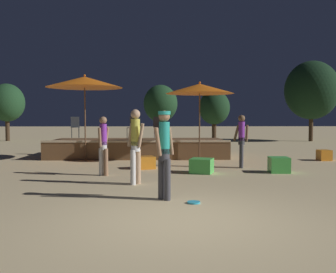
{
  "coord_description": "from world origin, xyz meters",
  "views": [
    {
      "loc": [
        -0.4,
        -5.87,
        1.66
      ],
      "look_at": [
        0.0,
        7.02,
        0.98
      ],
      "focal_mm": 40.0,
      "sensor_mm": 36.0,
      "label": 1
    }
  ],
  "objects": [
    {
      "name": "cube_seat_0",
      "position": [
        5.98,
        8.1,
        0.2
      ],
      "size": [
        0.47,
        0.47,
        0.4
      ],
      "rotation": [
        0.0,
        0.0,
        0.05
      ],
      "color": "orange",
      "rests_on": "ground"
    },
    {
      "name": "cube_seat_3",
      "position": [
        0.93,
        5.07,
        0.22
      ],
      "size": [
        0.8,
        0.8,
        0.43
      ],
      "rotation": [
        0.0,
        0.0,
        -0.33
      ],
      "color": "#4CC651",
      "rests_on": "ground"
    },
    {
      "name": "background_tree_0",
      "position": [
        10.15,
        19.32,
        3.47
      ],
      "size": [
        3.6,
        3.6,
        5.46
      ],
      "color": "#3D2B1C",
      "rests_on": "ground"
    },
    {
      "name": "background_tree_1",
      "position": [
        -0.1,
        21.08,
        2.61
      ],
      "size": [
        2.43,
        2.43,
        3.96
      ],
      "color": "#3D2B1C",
      "rests_on": "ground"
    },
    {
      "name": "bistro_chair_1",
      "position": [
        -1.36,
        9.57,
        1.31
      ],
      "size": [
        0.45,
        0.45,
        0.9
      ],
      "rotation": [
        0.0,
        0.0,
        5.87
      ],
      "color": "#47474C",
      "rests_on": "wooden_deck"
    },
    {
      "name": "person_2",
      "position": [
        -0.24,
        1.54,
        1.02
      ],
      "size": [
        0.44,
        0.41,
        1.78
      ],
      "rotation": [
        0.0,
        0.0,
        2.32
      ],
      "color": "#3F3F47",
      "rests_on": "ground"
    },
    {
      "name": "ground_plane",
      "position": [
        0.0,
        0.0,
        0.0
      ],
      "size": [
        120.0,
        120.0,
        0.0
      ],
      "primitive_type": "plane",
      "color": "#D1B784"
    },
    {
      "name": "patio_umbrella_0",
      "position": [
        -3.09,
        8.31,
        2.96
      ],
      "size": [
        2.85,
        2.85,
        3.25
      ],
      "color": "brown",
      "rests_on": "ground"
    },
    {
      "name": "person_0",
      "position": [
        -0.91,
        3.26,
        1.03
      ],
      "size": [
        0.47,
        0.43,
        1.84
      ],
      "rotation": [
        0.0,
        0.0,
        0.85
      ],
      "color": "white",
      "rests_on": "ground"
    },
    {
      "name": "background_tree_2",
      "position": [
        3.31,
        18.02,
        2.24
      ],
      "size": [
        1.98,
        1.98,
        3.35
      ],
      "color": "#3D2B1C",
      "rests_on": "ground"
    },
    {
      "name": "frisbee_disc",
      "position": [
        0.31,
        1.21,
        0.02
      ],
      "size": [
        0.25,
        0.25,
        0.03
      ],
      "color": "#33B2D8",
      "rests_on": "ground"
    },
    {
      "name": "background_tree_3",
      "position": [
        -10.69,
        20.27,
        2.63
      ],
      "size": [
        2.37,
        2.37,
        3.95
      ],
      "color": "#3D2B1C",
      "rests_on": "ground"
    },
    {
      "name": "cube_seat_2",
      "position": [
        -0.73,
        6.06,
        0.2
      ],
      "size": [
        0.64,
        0.64,
        0.39
      ],
      "rotation": [
        0.0,
        0.0,
        0.3
      ],
      "color": "orange",
      "rests_on": "ground"
    },
    {
      "name": "person_3",
      "position": [
        -1.9,
        4.7,
        0.89
      ],
      "size": [
        0.3,
        0.47,
        1.67
      ],
      "rotation": [
        0.0,
        0.0,
        2.65
      ],
      "color": "#997051",
      "rests_on": "ground"
    },
    {
      "name": "patio_umbrella_1",
      "position": [
        1.22,
        8.17,
        2.71
      ],
      "size": [
        2.55,
        2.55,
        2.98
      ],
      "color": "brown",
      "rests_on": "ground"
    },
    {
      "name": "cube_seat_1",
      "position": [
        3.25,
        5.1,
        0.23
      ],
      "size": [
        0.61,
        0.61,
        0.46
      ],
      "rotation": [
        0.0,
        0.0,
        -0.08
      ],
      "color": "#4CC651",
      "rests_on": "ground"
    },
    {
      "name": "wooden_deck",
      "position": [
        -1.16,
        9.93,
        0.34
      ],
      "size": [
        7.24,
        3.12,
        0.77
      ],
      "color": "brown",
      "rests_on": "ground"
    },
    {
      "name": "bistro_chair_0",
      "position": [
        -0.34,
        9.75,
        1.31
      ],
      "size": [
        0.48,
        0.48,
        0.9
      ],
      "rotation": [
        0.0,
        0.0,
        2.27
      ],
      "color": "#47474C",
      "rests_on": "wooden_deck"
    },
    {
      "name": "person_1",
      "position": [
        2.36,
        6.17,
        0.93
      ],
      "size": [
        0.49,
        0.29,
        1.72
      ],
      "rotation": [
        0.0,
        0.0,
        1.36
      ],
      "color": "#3F3F47",
      "rests_on": "ground"
    },
    {
      "name": "bistro_chair_2",
      "position": [
        -3.9,
        10.35,
        1.31
      ],
      "size": [
        0.42,
        0.42,
        0.9
      ],
      "rotation": [
        0.0,
        0.0,
        0.24
      ],
      "color": "#2D3338",
      "rests_on": "wooden_deck"
    }
  ]
}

